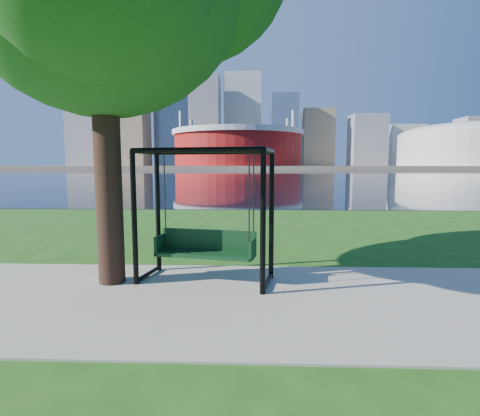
{
  "coord_description": "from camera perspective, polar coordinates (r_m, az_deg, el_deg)",
  "views": [
    {
      "loc": [
        0.31,
        -6.4,
        2.19
      ],
      "look_at": [
        0.07,
        0.0,
        1.46
      ],
      "focal_mm": 28.0,
      "sensor_mm": 36.0,
      "label": 1
    }
  ],
  "objects": [
    {
      "name": "ground",
      "position": [
        6.77,
        -0.6,
        -12.4
      ],
      "size": [
        900.0,
        900.0,
        0.0
      ],
      "primitive_type": "plane",
      "color": "#1E5114",
      "rests_on": "ground"
    },
    {
      "name": "path",
      "position": [
        6.29,
        -0.82,
        -13.75
      ],
      "size": [
        120.0,
        4.0,
        0.03
      ],
      "primitive_type": "cube",
      "color": "#9E937F",
      "rests_on": "ground"
    },
    {
      "name": "river",
      "position": [
        108.42,
        2.0,
        5.33
      ],
      "size": [
        900.0,
        180.0,
        0.02
      ],
      "primitive_type": "cube",
      "color": "black",
      "rests_on": "ground"
    },
    {
      "name": "far_bank",
      "position": [
        312.4,
        2.11,
        6.26
      ],
      "size": [
        900.0,
        228.0,
        2.0
      ],
      "primitive_type": "cube",
      "color": "#937F60",
      "rests_on": "ground"
    },
    {
      "name": "stadium",
      "position": [
        241.92,
        -0.3,
        9.33
      ],
      "size": [
        83.0,
        83.0,
        32.0
      ],
      "color": "maroon",
      "rests_on": "far_bank"
    },
    {
      "name": "arena",
      "position": [
        276.77,
        31.65,
        8.36
      ],
      "size": [
        84.0,
        84.0,
        26.56
      ],
      "color": "beige",
      "rests_on": "far_bank"
    },
    {
      "name": "skyline",
      "position": [
        327.56,
        1.37,
        12.39
      ],
      "size": [
        392.0,
        66.0,
        96.5
      ],
      "color": "gray",
      "rests_on": "far_bank"
    },
    {
      "name": "swing",
      "position": [
        6.99,
        -5.3,
        -1.61
      ],
      "size": [
        2.6,
        1.51,
        2.5
      ],
      "rotation": [
        0.0,
        0.0,
        -0.19
      ],
      "color": "black",
      "rests_on": "ground"
    }
  ]
}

